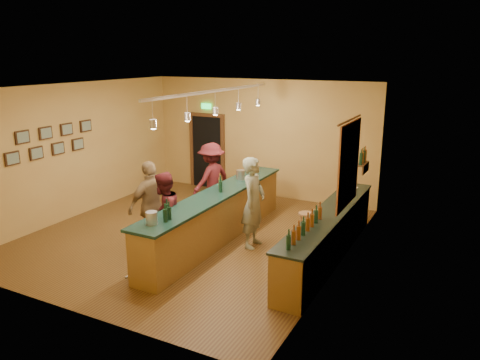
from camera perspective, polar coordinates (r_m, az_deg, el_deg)
The scene contains 18 objects.
floor at distance 10.37m, azimuth -5.75°, elevation -6.70°, with size 7.00×7.00×0.00m, color #4F2F16.
ceiling at distance 9.65m, azimuth -6.25°, elevation 11.23°, with size 6.50×7.00×0.02m, color silver.
wall_back at distance 12.90m, azimuth 2.53°, elevation 5.09°, with size 6.50×0.02×3.20m, color #BB8D46.
wall_front at distance 7.33m, azimuth -21.09°, elevation -3.72°, with size 6.50×0.02×3.20m, color #BB8D46.
wall_left at distance 11.95m, azimuth -19.20°, elevation 3.46°, with size 0.02×7.00×3.20m, color #BB8D46.
wall_right at distance 8.60m, azimuth 12.48°, elevation -0.34°, with size 0.02×7.00×3.20m, color #BB8D46.
doorway at distance 13.75m, azimuth -3.99°, elevation 3.69°, with size 1.15×0.09×2.48m.
tapestry at distance 8.92m, azimuth 13.12°, elevation 1.83°, with size 0.03×1.40×1.60m, color maroon.
bottle_shelf at distance 10.40m, azimuth 14.81°, elevation 2.54°, with size 0.17×0.55×0.54m.
picture_grid at distance 11.36m, azimuth -21.92°, elevation 4.45°, with size 0.06×2.20×0.70m, color #382111, non-canonical shape.
back_counter at distance 9.18m, azimuth 10.68°, elevation -6.58°, with size 0.60×4.55×1.27m.
tasting_bar at distance 9.86m, azimuth -2.87°, elevation -4.05°, with size 0.73×5.10×1.38m.
pendant_track at distance 9.35m, azimuth -3.05°, elevation 9.84°, with size 0.11×4.60×0.50m.
bartender at distance 9.46m, azimuth 1.65°, elevation -2.77°, with size 0.68×0.45×1.87m, color gray.
customer_a at distance 9.21m, azimuth -9.25°, elevation -4.13°, with size 0.81×0.63×1.67m, color #59191E.
customer_b at distance 9.53m, azimuth -10.70°, elevation -3.07°, with size 1.06×0.44×1.82m, color #997A51.
customer_c at distance 11.47m, azimuth -3.48°, elevation 0.17°, with size 1.15×0.66×1.78m, color #59191E.
bar_stool at distance 9.86m, azimuth 8.03°, elevation -4.80°, with size 0.32×0.32×0.65m.
Camera 1 is at (5.30, -8.05, 3.84)m, focal length 35.00 mm.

